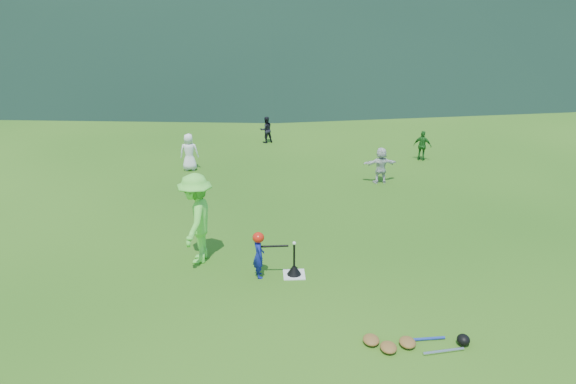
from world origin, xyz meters
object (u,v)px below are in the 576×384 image
at_px(batter_child, 259,255).
at_px(fielder_a, 189,152).
at_px(home_plate, 294,275).
at_px(equipment_pile, 408,343).
at_px(fielder_c, 422,146).
at_px(fielder_d, 381,165).
at_px(fielder_b, 266,130).
at_px(adult_coach, 196,218).
at_px(batting_tee, 294,269).

height_order(batter_child, fielder_a, fielder_a).
distance_m(home_plate, equipment_pile, 3.07).
relative_size(fielder_c, fielder_d, 0.92).
relative_size(batter_child, fielder_b, 0.98).
height_order(fielder_a, equipment_pile, fielder_a).
bearing_deg(equipment_pile, home_plate, 125.16).
bearing_deg(fielder_a, fielder_c, -176.69).
bearing_deg(adult_coach, fielder_d, 140.95).
distance_m(fielder_a, fielder_b, 3.96).
bearing_deg(fielder_b, fielder_d, 106.58).
bearing_deg(batter_child, fielder_b, -13.49).
relative_size(home_plate, equipment_pile, 0.25).
relative_size(fielder_a, equipment_pile, 0.66).
bearing_deg(fielder_d, adult_coach, 37.43).
bearing_deg(fielder_a, home_plate, 111.48).
height_order(adult_coach, fielder_b, adult_coach).
xyz_separation_m(fielder_b, batting_tee, (0.43, -10.07, -0.36)).
bearing_deg(home_plate, fielder_c, 57.79).
relative_size(home_plate, adult_coach, 0.23).
height_order(home_plate, fielder_b, fielder_b).
distance_m(home_plate, adult_coach, 2.40).
bearing_deg(adult_coach, fielder_c, 142.43).
bearing_deg(adult_coach, fielder_b, 177.56).
xyz_separation_m(fielder_d, batting_tee, (-2.94, -5.50, -0.42)).
relative_size(fielder_d, batting_tee, 1.62).
distance_m(home_plate, fielder_c, 9.01).
distance_m(fielder_d, equipment_pile, 8.11).
relative_size(batter_child, fielder_d, 0.88).
xyz_separation_m(batter_child, equipment_pile, (2.50, -2.49, -0.42)).
bearing_deg(adult_coach, batting_tee, 76.92).
xyz_separation_m(fielder_c, batting_tee, (-4.80, -7.61, -0.38)).
xyz_separation_m(fielder_b, fielder_d, (3.37, -4.57, 0.06)).
bearing_deg(batting_tee, fielder_b, 92.45).
bearing_deg(equipment_pile, adult_coach, 139.37).
xyz_separation_m(fielder_a, fielder_d, (5.87, -1.50, -0.05)).
bearing_deg(fielder_b, equipment_pile, 80.10).
bearing_deg(batter_child, home_plate, -100.70).
relative_size(fielder_c, batting_tee, 1.50).
bearing_deg(home_plate, fielder_a, 112.73).
bearing_deg(equipment_pile, fielder_b, 99.91).
xyz_separation_m(adult_coach, fielder_c, (6.85, 6.85, -0.49)).
relative_size(batter_child, equipment_pile, 0.54).
bearing_deg(adult_coach, batter_child, 66.81).
relative_size(fielder_a, fielder_b, 1.21).
distance_m(fielder_c, fielder_d, 2.81).
bearing_deg(fielder_b, fielder_c, 135.01).
bearing_deg(adult_coach, equipment_pile, 56.79).
bearing_deg(fielder_d, fielder_a, -20.40).
bearing_deg(batting_tee, fielder_a, 112.73).
bearing_deg(adult_coach, fielder_a, -164.51).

